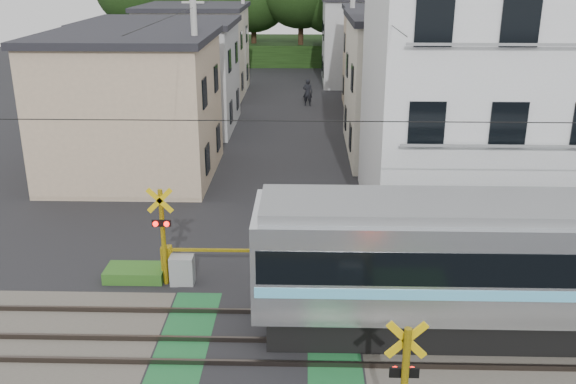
{
  "coord_description": "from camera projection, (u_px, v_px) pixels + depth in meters",
  "views": [
    {
      "loc": [
        1.14,
        -13.52,
        9.12
      ],
      "look_at": [
        0.62,
        5.0,
        2.46
      ],
      "focal_mm": 40.0,
      "sensor_mm": 36.0,
      "label": 1
    }
  ],
  "objects": [
    {
      "name": "tree_hill",
      "position": [
        286.0,
        4.0,
        59.13
      ],
      "size": [
        40.0,
        12.92,
        11.36
      ],
      "color": "#193210",
      "rests_on": "ground"
    },
    {
      "name": "catenary",
      "position": [
        520.0,
        217.0,
        14.46
      ],
      "size": [
        60.0,
        5.04,
        7.0
      ],
      "color": "#2D2D33",
      "rests_on": "ground"
    },
    {
      "name": "utility_poles",
      "position": [
        267.0,
        57.0,
        36.12
      ],
      "size": [
        7.9,
        42.0,
        8.0
      ],
      "color": "#A5A5A0",
      "rests_on": "ground"
    },
    {
      "name": "apartment_block",
      "position": [
        511.0,
        94.0,
        22.97
      ],
      "size": [
        10.2,
        8.36,
        9.3
      ],
      "color": "silver",
      "rests_on": "ground"
    },
    {
      "name": "houses_row",
      "position": [
        291.0,
        64.0,
        39.11
      ],
      "size": [
        22.07,
        31.35,
        6.8
      ],
      "color": "tan",
      "rests_on": "ground"
    },
    {
      "name": "ground",
      "position": [
        257.0,
        354.0,
        15.83
      ],
      "size": [
        120.0,
        120.0,
        0.0
      ],
      "primitive_type": "plane",
      "color": "black"
    },
    {
      "name": "weed_patches",
      "position": [
        329.0,
        350.0,
        15.64
      ],
      "size": [
        10.25,
        8.8,
        0.4
      ],
      "color": "#2D5E1E",
      "rests_on": "ground"
    },
    {
      "name": "track_bed",
      "position": [
        257.0,
        352.0,
        15.82
      ],
      "size": [
        120.0,
        120.0,
        0.14
      ],
      "color": "#47423A",
      "rests_on": "ground"
    },
    {
      "name": "crossing_signal_far",
      "position": [
        179.0,
        261.0,
        19.1
      ],
      "size": [
        4.74,
        0.65,
        3.09
      ],
      "color": "#E4B90C",
      "rests_on": "ground"
    },
    {
      "name": "pedestrian",
      "position": [
        308.0,
        92.0,
        42.83
      ],
      "size": [
        0.74,
        0.57,
        1.8
      ],
      "primitive_type": "imported",
      "rotation": [
        0.0,
        0.0,
        2.91
      ],
      "color": "black",
      "rests_on": "ground"
    }
  ]
}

